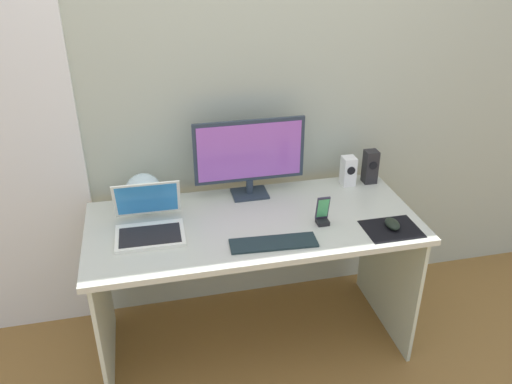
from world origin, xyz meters
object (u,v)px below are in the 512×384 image
at_px(fishbowl, 144,192).
at_px(mouse, 392,224).
at_px(speaker_right, 370,167).
at_px(phone_in_dock, 323,214).
at_px(keyboard_external, 274,243).
at_px(speaker_near_monitor, 348,171).
at_px(laptop, 149,223).
at_px(monitor, 250,155).

relative_size(fishbowl, mouse, 1.80).
distance_m(speaker_right, phone_in_dock, 0.52).
bearing_deg(keyboard_external, fishbowl, 143.15).
bearing_deg(mouse, speaker_near_monitor, 96.99).
bearing_deg(mouse, speaker_right, 81.79).
bearing_deg(fishbowl, keyboard_external, -40.51).
xyz_separation_m(speaker_right, phone_in_dock, (-0.39, -0.35, -0.04)).
height_order(speaker_near_monitor, fishbowl, fishbowl).
bearing_deg(laptop, monitor, 25.33).
height_order(laptop, phone_in_dock, laptop).
height_order(laptop, fishbowl, laptop).
distance_m(speaker_right, speaker_near_monitor, 0.12).
bearing_deg(fishbowl, monitor, 1.27).
distance_m(monitor, phone_in_dock, 0.47).
bearing_deg(laptop, mouse, -11.14).
bearing_deg(keyboard_external, speaker_right, 39.49).
bearing_deg(speaker_near_monitor, fishbowl, -179.22).
bearing_deg(keyboard_external, laptop, 160.52).
xyz_separation_m(laptop, phone_in_dock, (0.78, -0.10, 0.00)).
bearing_deg(monitor, laptop, -154.67).
relative_size(monitor, keyboard_external, 1.45).
bearing_deg(laptop, speaker_right, 11.90).
bearing_deg(phone_in_dock, laptop, 172.44).
bearing_deg(phone_in_dock, monitor, 127.68).
relative_size(speaker_right, fishbowl, 1.00).
height_order(keyboard_external, phone_in_dock, phone_in_dock).
relative_size(speaker_right, laptop, 0.58).
height_order(speaker_right, keyboard_external, speaker_right).
height_order(fishbowl, keyboard_external, fishbowl).
relative_size(speaker_near_monitor, laptop, 0.50).
distance_m(speaker_right, mouse, 0.47).
bearing_deg(speaker_near_monitor, laptop, -166.75).
bearing_deg(phone_in_dock, speaker_near_monitor, 53.13).
relative_size(speaker_near_monitor, fishbowl, 0.86).
distance_m(speaker_right, keyboard_external, 0.81).
bearing_deg(laptop, phone_in_dock, -7.56).
relative_size(speaker_near_monitor, phone_in_dock, 1.12).
bearing_deg(keyboard_external, phone_in_dock, 27.87).
distance_m(monitor, keyboard_external, 0.51).
height_order(speaker_near_monitor, keyboard_external, speaker_near_monitor).
bearing_deg(laptop, speaker_near_monitor, 13.25).
xyz_separation_m(speaker_right, keyboard_external, (-0.65, -0.47, -0.09)).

